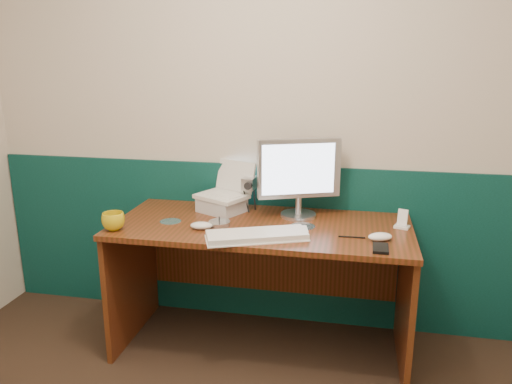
% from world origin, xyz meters
% --- Properties ---
extents(back_wall, '(3.50, 0.04, 2.50)m').
position_xyz_m(back_wall, '(0.00, 1.75, 1.25)').
color(back_wall, beige).
rests_on(back_wall, ground).
extents(wainscot, '(3.48, 0.02, 1.00)m').
position_xyz_m(wainscot, '(0.00, 1.74, 0.50)').
color(wainscot, '#062E28').
rests_on(wainscot, ground).
extents(desk, '(1.60, 0.70, 0.75)m').
position_xyz_m(desk, '(0.04, 1.38, 0.38)').
color(desk, '#3C210B').
rests_on(desk, ground).
extents(laptop_riser, '(0.30, 0.28, 0.08)m').
position_xyz_m(laptop_riser, '(-0.23, 1.56, 0.79)').
color(laptop_riser, silver).
rests_on(laptop_riser, desk).
extents(laptop, '(0.34, 0.31, 0.23)m').
position_xyz_m(laptop, '(-0.23, 1.56, 0.94)').
color(laptop, silver).
rests_on(laptop, laptop_riser).
extents(monitor, '(0.48, 0.29, 0.46)m').
position_xyz_m(monitor, '(0.22, 1.55, 0.98)').
color(monitor, '#B7B6BB').
rests_on(monitor, desk).
extents(keyboard, '(0.52, 0.34, 0.03)m').
position_xyz_m(keyboard, '(0.06, 1.15, 0.76)').
color(keyboard, white).
rests_on(keyboard, desk).
extents(mouse_right, '(0.14, 0.11, 0.04)m').
position_xyz_m(mouse_right, '(0.66, 1.25, 0.77)').
color(mouse_right, white).
rests_on(mouse_right, desk).
extents(mouse_left, '(0.13, 0.09, 0.04)m').
position_xyz_m(mouse_left, '(-0.25, 1.24, 0.77)').
color(mouse_left, silver).
rests_on(mouse_left, desk).
extents(mug, '(0.14, 0.14, 0.09)m').
position_xyz_m(mug, '(-0.70, 1.14, 0.80)').
color(mug, gold).
rests_on(mug, desk).
extents(camcorder, '(0.11, 0.14, 0.21)m').
position_xyz_m(camcorder, '(-0.07, 1.61, 0.85)').
color(camcorder, silver).
rests_on(camcorder, desk).
extents(cd_spindle, '(0.12, 0.12, 0.02)m').
position_xyz_m(cd_spindle, '(-0.18, 1.31, 0.76)').
color(cd_spindle, silver).
rests_on(cd_spindle, desk).
extents(cd_loose_a, '(0.12, 0.12, 0.00)m').
position_xyz_m(cd_loose_a, '(-0.46, 1.32, 0.75)').
color(cd_loose_a, silver).
rests_on(cd_loose_a, desk).
extents(cd_loose_b, '(0.13, 0.13, 0.00)m').
position_xyz_m(cd_loose_b, '(0.26, 1.39, 0.75)').
color(cd_loose_b, '#B6BEC7').
rests_on(cd_loose_b, desk).
extents(pen, '(0.13, 0.01, 0.01)m').
position_xyz_m(pen, '(0.52, 1.26, 0.75)').
color(pen, black).
rests_on(pen, desk).
extents(papers, '(0.18, 0.14, 0.00)m').
position_xyz_m(papers, '(0.21, 1.33, 0.75)').
color(papers, white).
rests_on(papers, desk).
extents(dock, '(0.09, 0.08, 0.01)m').
position_xyz_m(dock, '(0.78, 1.46, 0.76)').
color(dock, white).
rests_on(dock, desk).
extents(music_player, '(0.06, 0.04, 0.09)m').
position_xyz_m(music_player, '(0.78, 1.46, 0.81)').
color(music_player, white).
rests_on(music_player, dock).
extents(pda, '(0.08, 0.13, 0.01)m').
position_xyz_m(pda, '(0.66, 1.13, 0.76)').
color(pda, black).
rests_on(pda, desk).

